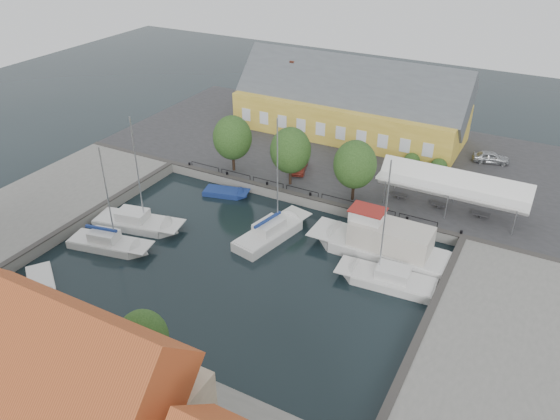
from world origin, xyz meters
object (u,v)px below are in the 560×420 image
warehouse (346,106)px  center_sailboat (271,234)px  trawler (383,245)px  launch_nw (226,194)px  east_boat_a (388,281)px  west_boat_d (109,245)px  west_boat_c (137,224)px  launch_sw (42,284)px  car_silver (491,157)px  car_red (300,165)px  tent_canopy (453,185)px

warehouse → center_sailboat: size_ratio=2.38×
trawler → launch_nw: trawler is taller
warehouse → east_boat_a: size_ratio=2.47×
east_boat_a → west_boat_d: east_boat_a is taller
west_boat_d → west_boat_c: bearing=92.8°
center_sailboat → launch_sw: size_ratio=2.30×
car_silver → east_boat_a: bearing=157.2°
car_red → east_boat_a: east_boat_a is taller
center_sailboat → trawler: 10.18m
car_silver → center_sailboat: size_ratio=0.33×
east_boat_a → launch_sw: size_ratio=2.21×
center_sailboat → tent_canopy: bearing=39.2°
warehouse → tent_canopy: bearing=-39.9°
car_red → launch_nw: (-5.21, -7.01, -1.60)m
trawler → west_boat_c: bearing=-163.6°
west_boat_d → launch_sw: (-1.06, -6.61, -0.18)m
tent_canopy → west_boat_d: 32.28m
car_silver → warehouse: bearing=72.0°
launch_sw → launch_nw: (4.82, 19.92, -0.00)m
launch_sw → launch_nw: bearing=76.4°
tent_canopy → car_silver: 13.17m
tent_canopy → warehouse: bearing=140.1°
warehouse → tent_canopy: (16.60, -13.86, -0.74)m
tent_canopy → car_red: size_ratio=3.34×
warehouse → car_silver: bearing=-3.0°
tent_canopy → west_boat_c: (-25.78, -15.39, -3.42)m
west_boat_d → launch_sw: west_boat_d is taller
tent_canopy → launch_nw: bearing=-164.4°
warehouse → east_boat_a: bearing=-60.8°
car_red → trawler: (13.01, -9.82, -0.67)m
west_boat_c → launch_nw: 10.12m
launch_nw → launch_sw: bearing=-103.6°
tent_canopy → launch_nw: (-21.82, -6.09, -3.59)m
trawler → west_boat_d: 24.36m
trawler → east_boat_a: east_boat_a is taller
car_silver → center_sailboat: (-15.15, -23.94, -1.31)m
west_boat_c → launch_nw: bearing=67.0°
east_boat_a → car_red: bearing=137.6°
west_boat_c → west_boat_d: (0.20, -4.00, 0.01)m
warehouse → west_boat_d: bearing=-105.1°
car_silver → tent_canopy: bearing=157.9°
car_silver → west_boat_c: west_boat_c is taller
tent_canopy → west_boat_d: (-25.58, -19.39, -3.41)m
east_boat_a → launch_sw: bearing=-151.5°
west_boat_c → warehouse: bearing=72.6°
trawler → tent_canopy: bearing=67.9°
car_red → west_boat_d: west_boat_d is taller
trawler → east_boat_a: (1.76, -3.66, -0.75)m
car_silver → car_red: 21.81m
car_silver → trawler: (-5.22, -21.80, -0.66)m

